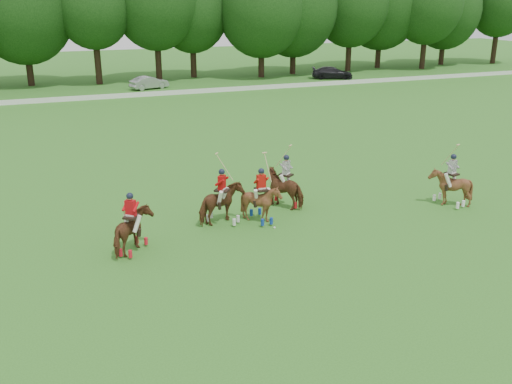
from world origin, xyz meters
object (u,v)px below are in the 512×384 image
object	(u,v)px
car_right	(332,73)
polo_red_b	(222,204)
car_mid	(149,83)
polo_ball	(275,228)
polo_red_c	(261,203)
polo_stripe_a	(286,188)
polo_stripe_b	(450,187)
polo_red_a	(132,231)

from	to	relation	value
car_right	polo_red_b	size ratio (longest dim) A/B	1.60
car_mid	polo_ball	distance (m)	39.22
polo_red_c	polo_ball	xyz separation A→B (m)	(0.22, -0.94, -0.81)
polo_stripe_a	polo_stripe_b	distance (m)	7.50
car_right	polo_stripe_b	distance (m)	42.36
polo_red_c	polo_ball	size ratio (longest dim) A/B	32.27
polo_red_a	polo_red_c	bearing A→B (deg)	11.18
car_right	polo_ball	xyz separation A→B (m)	(-23.98, -39.13, -0.64)
polo_stripe_a	polo_ball	size ratio (longest dim) A/B	32.80
polo_red_a	polo_stripe_b	size ratio (longest dim) A/B	0.79
polo_red_c	polo_ball	world-z (taller)	polo_red_c
polo_stripe_b	car_right	bearing A→B (deg)	68.65
polo_red_b	polo_red_c	world-z (taller)	polo_red_b
polo_red_b	polo_stripe_a	world-z (taller)	polo_stripe_a
polo_red_a	car_mid	bearing A→B (deg)	77.87
car_right	polo_stripe_a	distance (m)	43.12
car_right	polo_stripe_a	world-z (taller)	polo_stripe_a
polo_red_b	car_right	bearing A→B (deg)	55.68
polo_red_b	polo_stripe_b	distance (m)	10.51
polo_red_b	polo_stripe_a	size ratio (longest dim) A/B	1.00
car_mid	polo_stripe_b	xyz separation A→B (m)	(5.93, -39.46, 0.23)
car_mid	polo_red_a	bearing A→B (deg)	150.06
polo_ball	polo_red_c	bearing A→B (deg)	103.41
polo_red_c	car_mid	bearing A→B (deg)	85.73
polo_red_a	polo_red_c	distance (m)	5.71
car_right	polo_stripe_b	world-z (taller)	polo_stripe_b
car_right	polo_red_c	size ratio (longest dim) A/B	1.62
car_mid	polo_stripe_b	world-z (taller)	polo_stripe_b
polo_ball	car_mid	bearing A→B (deg)	86.16
car_right	polo_red_c	bearing A→B (deg)	170.33
polo_red_c	polo_stripe_b	size ratio (longest dim) A/B	0.98
polo_red_a	polo_stripe_b	distance (m)	14.38
polo_red_a	polo_ball	distance (m)	5.88
car_mid	polo_red_c	bearing A→B (deg)	157.93
polo_red_c	polo_stripe_b	distance (m)	8.87
car_mid	polo_red_c	world-z (taller)	polo_red_c
polo_red_b	polo_red_c	size ratio (longest dim) A/B	1.01
polo_red_c	polo_stripe_b	world-z (taller)	polo_stripe_b
polo_stripe_a	polo_stripe_b	world-z (taller)	polo_stripe_b
polo_red_c	polo_stripe_b	xyz separation A→B (m)	(8.78, -1.26, 0.03)
car_mid	car_right	size ratio (longest dim) A/B	0.85
polo_stripe_b	polo_ball	distance (m)	8.61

